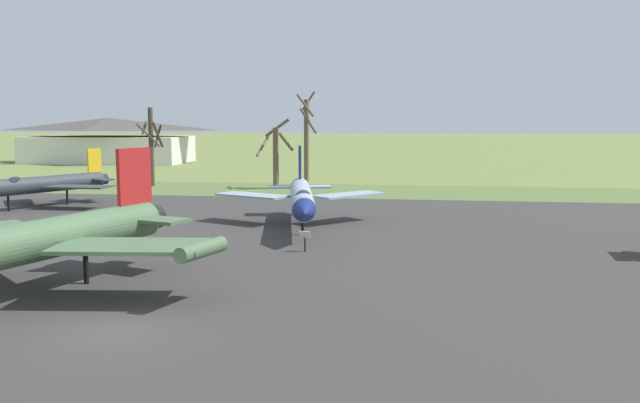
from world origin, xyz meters
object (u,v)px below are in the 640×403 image
object	(u,v)px
jet_fighter_front_right	(37,184)
visitor_building	(109,141)
info_placard_rear_left	(305,239)
jet_fighter_front_left	(19,243)
jet_fighter_rear_left	(302,197)

from	to	relation	value
jet_fighter_front_right	visitor_building	xyz separation A→B (m)	(-19.16, 51.13, 1.54)
jet_fighter_front_right	info_placard_rear_left	size ratio (longest dim) A/B	10.78
jet_fighter_front_left	jet_fighter_rear_left	xyz separation A→B (m)	(7.22, 17.87, -0.29)
info_placard_rear_left	visitor_building	bearing A→B (deg)	122.97
jet_fighter_front_right	visitor_building	distance (m)	54.62
jet_fighter_front_right	jet_fighter_rear_left	xyz separation A→B (m)	(21.26, -6.16, 0.15)
jet_fighter_rear_left	info_placard_rear_left	distance (m)	7.45
jet_fighter_front_right	info_placard_rear_left	distance (m)	26.35
jet_fighter_front_right	visitor_building	size ratio (longest dim) A/B	0.47
jet_fighter_front_right	jet_fighter_rear_left	distance (m)	22.14
jet_fighter_rear_left	info_placard_rear_left	world-z (taller)	jet_fighter_rear_left
jet_fighter_front_left	info_placard_rear_left	size ratio (longest dim) A/B	13.93
info_placard_rear_left	visitor_building	xyz separation A→B (m)	(-41.84, 64.50, 2.66)
jet_fighter_front_left	jet_fighter_rear_left	bearing A→B (deg)	68.00
jet_fighter_front_right	jet_fighter_front_left	bearing A→B (deg)	-59.71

